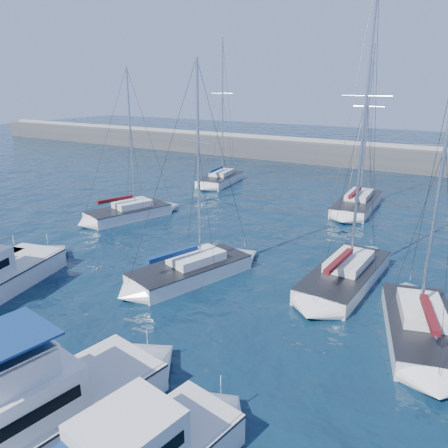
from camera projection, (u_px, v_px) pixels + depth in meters
The scene contains 9 objects.
ground at pixel (108, 329), 21.76m from camera, with size 220.00×220.00×0.00m, color black.
breakwater at pixel (367, 159), 63.84m from camera, with size 160.00×6.00×4.45m.
motor_yacht_stbd_inner at pixel (36, 409), 14.82m from camera, with size 4.64×8.68×4.69m.
sailboat_mid_a at pixel (129, 212), 39.41m from camera, with size 5.21×7.93×13.30m.
sailboat_mid_c at pixel (191, 270), 27.28m from camera, with size 5.21×8.32×13.37m.
sailboat_mid_d at pixel (345, 274), 26.60m from camera, with size 3.61×8.96×17.71m.
sailboat_mid_e at pixel (421, 327), 20.91m from camera, with size 4.99×8.10×14.53m.
sailboat_back_a at pixel (220, 179), 52.96m from camera, with size 4.01×7.93×16.90m.
sailboat_back_b at pixel (357, 203), 42.40m from camera, with size 3.63×9.53×15.37m.
Camera 1 is at (14.77, -13.39, 11.69)m, focal length 35.00 mm.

